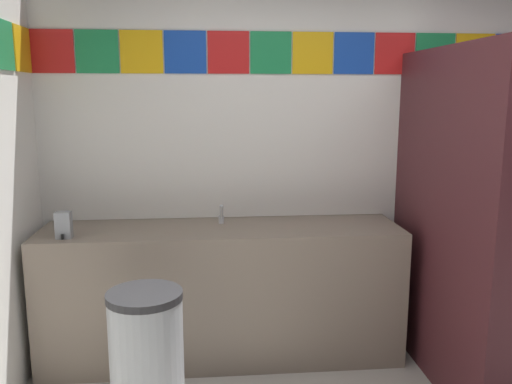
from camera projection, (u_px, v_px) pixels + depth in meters
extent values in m
cube|color=white|center=(329.00, 159.00, 3.70)|extent=(3.95, 0.08, 2.56)
cube|color=red|center=(52.00, 51.00, 3.36)|extent=(0.27, 0.01, 0.27)
cube|color=#1E8C4C|center=(97.00, 52.00, 3.39)|extent=(0.27, 0.01, 0.27)
cube|color=yellow|center=(142.00, 52.00, 3.41)|extent=(0.27, 0.01, 0.27)
cube|color=#1947B7|center=(185.00, 52.00, 3.44)|extent=(0.27, 0.01, 0.27)
cube|color=red|center=(228.00, 52.00, 3.46)|extent=(0.27, 0.01, 0.27)
cube|color=#1E8C4C|center=(271.00, 53.00, 3.49)|extent=(0.27, 0.01, 0.27)
cube|color=yellow|center=(313.00, 53.00, 3.51)|extent=(0.27, 0.01, 0.27)
cube|color=#1947B7|center=(354.00, 53.00, 3.54)|extent=(0.27, 0.01, 0.27)
cube|color=red|center=(395.00, 54.00, 3.56)|extent=(0.27, 0.01, 0.27)
cube|color=#1E8C4C|center=(435.00, 54.00, 3.59)|extent=(0.27, 0.01, 0.27)
cube|color=yellow|center=(474.00, 54.00, 3.62)|extent=(0.27, 0.01, 0.27)
cube|color=#1E8C4C|center=(4.00, 45.00, 2.92)|extent=(0.01, 0.27, 0.27)
cube|color=yellow|center=(22.00, 49.00, 3.21)|extent=(0.01, 0.27, 0.27)
cube|color=gray|center=(223.00, 292.00, 3.47)|extent=(2.31, 0.57, 0.88)
cube|color=gray|center=(221.00, 223.00, 3.66)|extent=(2.31, 0.03, 0.08)
cylinder|color=silver|center=(222.00, 237.00, 3.37)|extent=(0.34, 0.34, 0.10)
cylinder|color=silver|center=(221.00, 220.00, 3.49)|extent=(0.04, 0.04, 0.05)
cylinder|color=silver|center=(221.00, 211.00, 3.43)|extent=(0.02, 0.06, 0.09)
cube|color=gray|center=(64.00, 225.00, 3.13)|extent=(0.09, 0.07, 0.16)
cylinder|color=black|center=(62.00, 237.00, 3.09)|extent=(0.02, 0.02, 0.03)
cube|color=#471E23|center=(437.00, 219.00, 3.11)|extent=(0.04, 1.33, 2.00)
cylinder|color=silver|center=(502.00, 231.00, 2.46)|extent=(0.02, 0.02, 0.10)
cylinder|color=white|center=(508.00, 325.00, 3.54)|extent=(0.38, 0.38, 0.40)
torus|color=white|center=(511.00, 294.00, 3.50)|extent=(0.39, 0.39, 0.05)
cube|color=white|center=(496.00, 262.00, 3.68)|extent=(0.34, 0.17, 0.34)
cylinder|color=#999EA3|center=(147.00, 361.00, 2.77)|extent=(0.39, 0.39, 0.69)
cylinder|color=#262628|center=(144.00, 296.00, 2.71)|extent=(0.39, 0.39, 0.04)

